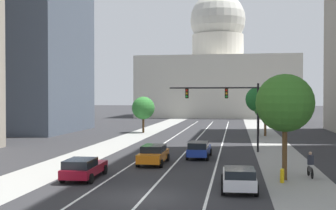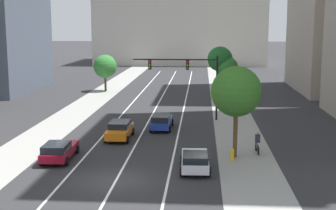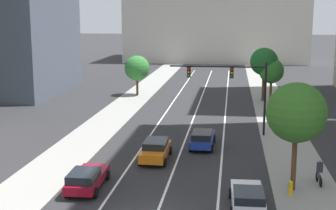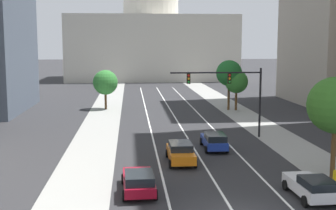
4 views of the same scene
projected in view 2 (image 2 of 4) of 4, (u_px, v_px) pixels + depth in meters
The scene contains 18 objects.
ground_plane at pixel (165, 92), 69.50m from camera, with size 400.00×400.00×0.00m, color #2B2B2D.
sidewalk_left at pixel (99, 96), 65.20m from camera, with size 4.22×130.00×0.01m, color gray.
sidewalk_right at pixel (226, 97), 63.97m from camera, with size 4.22×130.00×0.01m, color gray.
lane_stripe_left at pixel (126, 110), 54.99m from camera, with size 0.16×90.00×0.01m, color white.
lane_stripe_center at pixel (155, 110), 54.75m from camera, with size 0.16×90.00×0.01m, color white.
lane_stripe_right at pixel (183, 110), 54.52m from camera, with size 0.16×90.00×0.01m, color white.
capitol_building at pixel (181, 17), 120.13m from camera, with size 40.90×24.11×34.57m.
car_white at pixel (195, 160), 31.95m from camera, with size 2.12×4.30×1.43m.
car_blue at pixel (162, 121), 44.61m from camera, with size 2.02×4.61×1.47m.
car_orange at pixel (120, 130), 41.03m from camera, with size 2.04×4.68×1.51m.
car_crimson at pixel (59, 150), 34.55m from camera, with size 2.15×4.83×1.40m.
traffic_signal_mast at pixel (190, 73), 48.43m from camera, with size 8.73×0.39×6.67m.
fire_hydrant at pixel (232, 154), 34.47m from camera, with size 0.26×0.35×0.91m.
cyclist at pixel (257, 143), 36.34m from camera, with size 0.38×1.70×1.72m.
street_tree_near_right at pixel (227, 67), 65.59m from camera, with size 3.11×3.11×5.44m.
street_tree_near_left at pixel (105, 66), 69.40m from camera, with size 3.40×3.40×5.39m.
street_tree_mid_right at pixel (236, 92), 34.60m from camera, with size 3.73×3.73×6.85m.
street_tree_far_right at pixel (220, 59), 65.87m from camera, with size 3.50×3.50×6.76m.
Camera 2 is at (5.38, -28.61, 9.88)m, focal length 50.58 mm.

